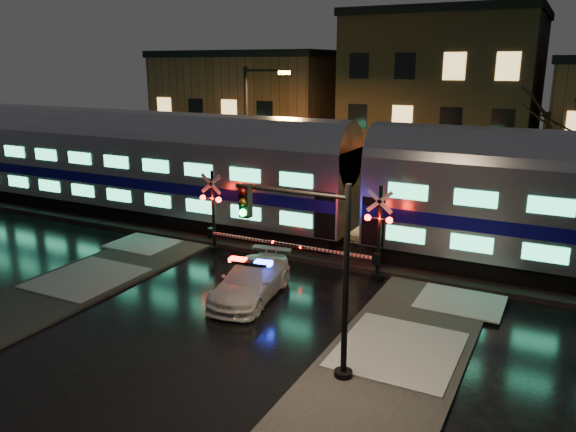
# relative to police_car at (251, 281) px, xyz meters

# --- Properties ---
(ground) EXTENTS (120.00, 120.00, 0.00)m
(ground) POSITION_rel_police_car_xyz_m (-0.34, 1.42, -0.69)
(ground) COLOR black
(ground) RESTS_ON ground
(ballast) EXTENTS (90.00, 4.20, 0.24)m
(ballast) POSITION_rel_police_car_xyz_m (-0.34, 6.42, -0.57)
(ballast) COLOR black
(ballast) RESTS_ON ground
(sidewalk_left) EXTENTS (4.00, 20.00, 0.12)m
(sidewalk_left) POSITION_rel_police_car_xyz_m (-6.84, -4.58, -0.63)
(sidewalk_left) COLOR #2D2D2D
(sidewalk_left) RESTS_ON ground
(sidewalk_right) EXTENTS (4.00, 20.00, 0.12)m
(sidewalk_right) POSITION_rel_police_car_xyz_m (6.16, -4.58, -0.63)
(sidewalk_right) COLOR #2D2D2D
(sidewalk_right) RESTS_ON ground
(building_left) EXTENTS (14.00, 10.00, 9.00)m
(building_left) POSITION_rel_police_car_xyz_m (-13.34, 23.42, 3.81)
(building_left) COLOR brown
(building_left) RESTS_ON ground
(building_mid) EXTENTS (12.00, 11.00, 11.50)m
(building_mid) POSITION_rel_police_car_xyz_m (1.66, 23.92, 5.06)
(building_mid) COLOR brown
(building_mid) RESTS_ON ground
(train) EXTENTS (51.00, 3.12, 5.92)m
(train) POSITION_rel_police_car_xyz_m (1.95, 6.42, 2.69)
(train) COLOR black
(train) RESTS_ON ballast
(police_car) EXTENTS (2.56, 4.96, 1.54)m
(police_car) POSITION_rel_police_car_xyz_m (0.00, 0.00, 0.00)
(police_car) COLOR silver
(police_car) RESTS_ON ground
(crossing_signal_right) EXTENTS (5.57, 0.65, 3.94)m
(crossing_signal_right) POSITION_rel_police_car_xyz_m (3.32, 3.73, 0.93)
(crossing_signal_right) COLOR black
(crossing_signal_right) RESTS_ON ground
(crossing_signal_left) EXTENTS (5.46, 0.64, 3.87)m
(crossing_signal_left) POSITION_rel_police_car_xyz_m (-3.90, 3.72, 0.90)
(crossing_signal_left) COLOR black
(crossing_signal_left) RESTS_ON ground
(traffic_light) EXTENTS (3.62, 0.67, 5.59)m
(traffic_light) POSITION_rel_police_car_xyz_m (4.32, -3.76, 2.28)
(traffic_light) COLOR black
(traffic_light) RESTS_ON ground
(streetlight) EXTENTS (2.81, 0.29, 8.40)m
(streetlight) POSITION_rel_police_car_xyz_m (-6.12, 10.42, 4.15)
(streetlight) COLOR black
(streetlight) RESTS_ON ground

